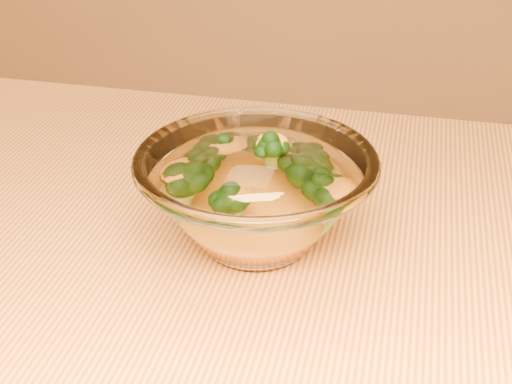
% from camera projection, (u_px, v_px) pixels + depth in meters
% --- Properties ---
extents(glass_bowl, '(0.19, 0.19, 0.08)m').
position_uv_depth(glass_bowl, '(256.00, 196.00, 0.55)').
color(glass_bowl, white).
rests_on(glass_bowl, table).
extents(cheese_sauce, '(0.11, 0.11, 0.03)m').
position_uv_depth(cheese_sauce, '(256.00, 216.00, 0.56)').
color(cheese_sauce, orange).
rests_on(cheese_sauce, glass_bowl).
extents(broccoli_heap, '(0.13, 0.10, 0.06)m').
position_uv_depth(broccoli_heap, '(256.00, 177.00, 0.56)').
color(broccoli_heap, black).
rests_on(broccoli_heap, cheese_sauce).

